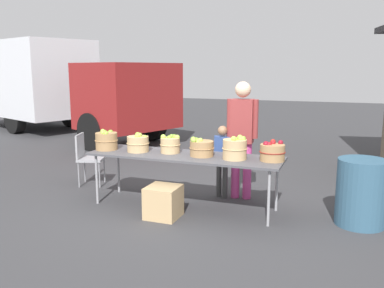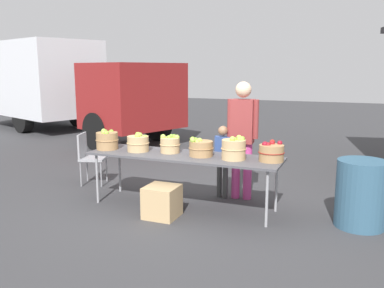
{
  "view_description": "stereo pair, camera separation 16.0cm",
  "coord_description": "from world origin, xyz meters",
  "px_view_note": "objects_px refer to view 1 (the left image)",
  "views": [
    {
      "loc": [
        2.06,
        -5.15,
        1.92
      ],
      "look_at": [
        0.0,
        0.3,
        0.85
      ],
      "focal_mm": 38.54,
      "sensor_mm": 36.0,
      "label": 1
    },
    {
      "loc": [
        2.21,
        -5.09,
        1.92
      ],
      "look_at": [
        0.0,
        0.3,
        0.85
      ],
      "focal_mm": 38.54,
      "sensor_mm": 36.0,
      "label": 2
    }
  ],
  "objects_px": {
    "box_truck": "(51,83)",
    "trash_barrel": "(361,192)",
    "folding_chair": "(87,155)",
    "apple_basket_green_4": "(235,148)",
    "apple_basket_green_2": "(170,144)",
    "apple_basket_red_0": "(272,152)",
    "market_table": "(184,157)",
    "apple_basket_green_3": "(201,148)",
    "apple_basket_green_1": "(138,143)",
    "apple_basket_green_0": "(106,140)",
    "vendor_adult": "(242,131)",
    "child_customer": "(222,156)",
    "produce_crate": "(163,202)"
  },
  "relations": [
    {
      "from": "apple_basket_red_0",
      "to": "child_customer",
      "type": "distance_m",
      "value": 1.03
    },
    {
      "from": "apple_basket_green_1",
      "to": "apple_basket_red_0",
      "type": "bearing_deg",
      "value": 2.54
    },
    {
      "from": "folding_chair",
      "to": "apple_basket_green_4",
      "type": "bearing_deg",
      "value": -119.45
    },
    {
      "from": "apple_basket_red_0",
      "to": "box_truck",
      "type": "bearing_deg",
      "value": 146.35
    },
    {
      "from": "market_table",
      "to": "vendor_adult",
      "type": "relative_size",
      "value": 1.55
    },
    {
      "from": "apple_basket_green_3",
      "to": "apple_basket_green_0",
      "type": "bearing_deg",
      "value": -177.39
    },
    {
      "from": "market_table",
      "to": "apple_basket_green_3",
      "type": "distance_m",
      "value": 0.29
    },
    {
      "from": "trash_barrel",
      "to": "apple_basket_green_1",
      "type": "bearing_deg",
      "value": -176.55
    },
    {
      "from": "box_truck",
      "to": "apple_basket_green_2",
      "type": "bearing_deg",
      "value": -18.44
    },
    {
      "from": "vendor_adult",
      "to": "trash_barrel",
      "type": "bearing_deg",
      "value": 158.16
    },
    {
      "from": "box_truck",
      "to": "produce_crate",
      "type": "xyz_separation_m",
      "value": [
        6.3,
        -5.6,
        -1.28
      ]
    },
    {
      "from": "apple_basket_green_3",
      "to": "apple_basket_red_0",
      "type": "bearing_deg",
      "value": 3.14
    },
    {
      "from": "apple_basket_green_1",
      "to": "apple_basket_green_3",
      "type": "bearing_deg",
      "value": 1.93
    },
    {
      "from": "vendor_adult",
      "to": "produce_crate",
      "type": "bearing_deg",
      "value": 52.97
    },
    {
      "from": "apple_basket_green_4",
      "to": "folding_chair",
      "type": "bearing_deg",
      "value": 169.4
    },
    {
      "from": "apple_basket_green_1",
      "to": "child_customer",
      "type": "height_order",
      "value": "child_customer"
    },
    {
      "from": "apple_basket_green_3",
      "to": "child_customer",
      "type": "bearing_deg",
      "value": 79.1
    },
    {
      "from": "folding_chair",
      "to": "produce_crate",
      "type": "height_order",
      "value": "folding_chair"
    },
    {
      "from": "apple_basket_green_3",
      "to": "trash_barrel",
      "type": "distance_m",
      "value": 2.1
    },
    {
      "from": "apple_basket_green_0",
      "to": "apple_basket_green_1",
      "type": "bearing_deg",
      "value": 3.89
    },
    {
      "from": "market_table",
      "to": "apple_basket_green_4",
      "type": "relative_size",
      "value": 8.12
    },
    {
      "from": "market_table",
      "to": "folding_chair",
      "type": "xyz_separation_m",
      "value": [
        -1.94,
        0.48,
        -0.21
      ]
    },
    {
      "from": "market_table",
      "to": "box_truck",
      "type": "height_order",
      "value": "box_truck"
    },
    {
      "from": "vendor_adult",
      "to": "box_truck",
      "type": "distance_m",
      "value": 8.34
    },
    {
      "from": "apple_basket_green_3",
      "to": "box_truck",
      "type": "bearing_deg",
      "value": 142.46
    },
    {
      "from": "apple_basket_green_4",
      "to": "apple_basket_red_0",
      "type": "bearing_deg",
      "value": 9.42
    },
    {
      "from": "produce_crate",
      "to": "vendor_adult",
      "type": "bearing_deg",
      "value": 57.17
    },
    {
      "from": "trash_barrel",
      "to": "produce_crate",
      "type": "height_order",
      "value": "trash_barrel"
    },
    {
      "from": "apple_basket_red_0",
      "to": "vendor_adult",
      "type": "relative_size",
      "value": 0.19
    },
    {
      "from": "apple_basket_red_0",
      "to": "produce_crate",
      "type": "distance_m",
      "value": 1.55
    },
    {
      "from": "apple_basket_green_1",
      "to": "produce_crate",
      "type": "xyz_separation_m",
      "value": [
        0.6,
        -0.45,
        -0.66
      ]
    },
    {
      "from": "child_customer",
      "to": "produce_crate",
      "type": "bearing_deg",
      "value": 84.52
    },
    {
      "from": "apple_basket_green_1",
      "to": "trash_barrel",
      "type": "xyz_separation_m",
      "value": [
        2.99,
        0.18,
        -0.45
      ]
    },
    {
      "from": "apple_basket_green_4",
      "to": "trash_barrel",
      "type": "xyz_separation_m",
      "value": [
        1.57,
        0.17,
        -0.48
      ]
    },
    {
      "from": "apple_basket_green_0",
      "to": "trash_barrel",
      "type": "height_order",
      "value": "apple_basket_green_0"
    },
    {
      "from": "apple_basket_green_4",
      "to": "apple_basket_green_2",
      "type": "bearing_deg",
      "value": 175.19
    },
    {
      "from": "apple_basket_green_2",
      "to": "trash_barrel",
      "type": "bearing_deg",
      "value": 2.13
    },
    {
      "from": "child_customer",
      "to": "box_truck",
      "type": "bearing_deg",
      "value": -15.96
    },
    {
      "from": "vendor_adult",
      "to": "apple_basket_red_0",
      "type": "bearing_deg",
      "value": 127.51
    },
    {
      "from": "folding_chair",
      "to": "trash_barrel",
      "type": "bearing_deg",
      "value": -113.22
    },
    {
      "from": "apple_basket_green_3",
      "to": "vendor_adult",
      "type": "xyz_separation_m",
      "value": [
        0.4,
        0.67,
        0.16
      ]
    },
    {
      "from": "market_table",
      "to": "apple_basket_green_0",
      "type": "xyz_separation_m",
      "value": [
        -1.2,
        -0.05,
        0.17
      ]
    },
    {
      "from": "box_truck",
      "to": "trash_barrel",
      "type": "bearing_deg",
      "value": -8.81
    },
    {
      "from": "apple_basket_red_0",
      "to": "apple_basket_green_4",
      "type": "bearing_deg",
      "value": -170.58
    },
    {
      "from": "market_table",
      "to": "trash_barrel",
      "type": "distance_m",
      "value": 2.31
    },
    {
      "from": "apple_basket_red_0",
      "to": "vendor_adult",
      "type": "distance_m",
      "value": 0.85
    },
    {
      "from": "apple_basket_green_1",
      "to": "folding_chair",
      "type": "relative_size",
      "value": 0.38
    },
    {
      "from": "vendor_adult",
      "to": "box_truck",
      "type": "relative_size",
      "value": 0.22
    },
    {
      "from": "apple_basket_green_2",
      "to": "apple_basket_green_1",
      "type": "bearing_deg",
      "value": -169.45
    },
    {
      "from": "box_truck",
      "to": "trash_barrel",
      "type": "distance_m",
      "value": 10.07
    }
  ]
}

